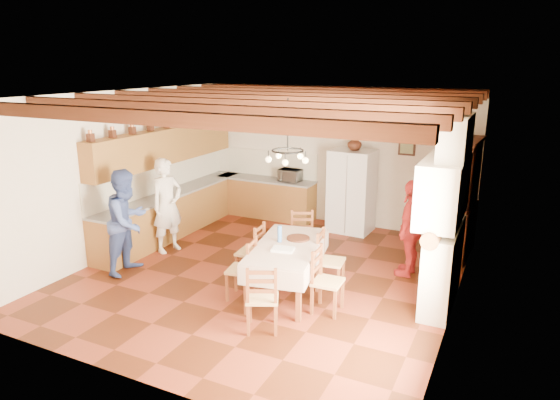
# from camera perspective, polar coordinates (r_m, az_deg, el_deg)

# --- Properties ---
(floor) EXTENTS (6.00, 6.50, 0.02)m
(floor) POSITION_cam_1_polar(r_m,az_deg,el_deg) (8.58, -1.49, -8.54)
(floor) COLOR #451C0B
(floor) RESTS_ON ground
(ceiling) EXTENTS (6.00, 6.50, 0.02)m
(ceiling) POSITION_cam_1_polar(r_m,az_deg,el_deg) (7.85, -1.65, 12.03)
(ceiling) COLOR white
(ceiling) RESTS_ON ground
(wall_back) EXTENTS (6.00, 0.02, 3.00)m
(wall_back) POSITION_cam_1_polar(r_m,az_deg,el_deg) (11.01, 6.30, 5.03)
(wall_back) COLOR beige
(wall_back) RESTS_ON ground
(wall_front) EXTENTS (6.00, 0.02, 3.00)m
(wall_front) POSITION_cam_1_polar(r_m,az_deg,el_deg) (5.54, -17.39, -6.28)
(wall_front) COLOR beige
(wall_front) RESTS_ON ground
(wall_left) EXTENTS (0.02, 6.50, 3.00)m
(wall_left) POSITION_cam_1_polar(r_m,az_deg,el_deg) (9.81, -17.40, 3.11)
(wall_left) COLOR beige
(wall_left) RESTS_ON ground
(wall_right) EXTENTS (0.02, 6.50, 3.00)m
(wall_right) POSITION_cam_1_polar(r_m,az_deg,el_deg) (7.25, 20.06, -1.36)
(wall_right) COLOR beige
(wall_right) RESTS_ON ground
(ceiling_beams) EXTENTS (6.00, 6.30, 0.16)m
(ceiling_beams) POSITION_cam_1_polar(r_m,az_deg,el_deg) (7.85, -1.64, 11.30)
(ceiling_beams) COLOR #3C1B0C
(ceiling_beams) RESTS_ON ground
(lower_cabinets_left) EXTENTS (0.60, 4.30, 0.86)m
(lower_cabinets_left) POSITION_cam_1_polar(r_m,az_deg,el_deg) (10.64, -11.89, -1.52)
(lower_cabinets_left) COLOR brown
(lower_cabinets_left) RESTS_ON ground
(lower_cabinets_back) EXTENTS (2.30, 0.60, 0.86)m
(lower_cabinets_back) POSITION_cam_1_polar(r_m,az_deg,el_deg) (11.58, -1.62, 0.21)
(lower_cabinets_back) COLOR brown
(lower_cabinets_back) RESTS_ON ground
(countertop_left) EXTENTS (0.62, 4.30, 0.04)m
(countertop_left) POSITION_cam_1_polar(r_m,az_deg,el_deg) (10.52, -12.02, 0.83)
(countertop_left) COLOR slate
(countertop_left) RESTS_ON lower_cabinets_left
(countertop_back) EXTENTS (2.34, 0.62, 0.04)m
(countertop_back) POSITION_cam_1_polar(r_m,az_deg,el_deg) (11.47, -1.63, 2.38)
(countertop_back) COLOR slate
(countertop_back) RESTS_ON lower_cabinets_back
(backsplash_left) EXTENTS (0.03, 4.30, 0.60)m
(backsplash_left) POSITION_cam_1_polar(r_m,az_deg,el_deg) (10.62, -13.34, 2.66)
(backsplash_left) COLOR beige
(backsplash_left) RESTS_ON ground
(backsplash_back) EXTENTS (2.30, 0.03, 0.60)m
(backsplash_back) POSITION_cam_1_polar(r_m,az_deg,el_deg) (11.65, -1.00, 4.20)
(backsplash_back) COLOR beige
(backsplash_back) RESTS_ON ground
(upper_cabinets) EXTENTS (0.35, 4.20, 0.70)m
(upper_cabinets) POSITION_cam_1_polar(r_m,az_deg,el_deg) (10.40, -12.87, 6.08)
(upper_cabinets) COLOR brown
(upper_cabinets) RESTS_ON ground
(fireplace) EXTENTS (0.56, 1.60, 2.80)m
(fireplace) POSITION_cam_1_polar(r_m,az_deg,el_deg) (7.50, 17.97, -1.42)
(fireplace) COLOR beige
(fireplace) RESTS_ON ground
(wall_picture) EXTENTS (0.34, 0.03, 0.42)m
(wall_picture) POSITION_cam_1_polar(r_m,az_deg,el_deg) (10.51, 14.31, 6.09)
(wall_picture) COLOR black
(wall_picture) RESTS_ON ground
(refrigerator) EXTENTS (0.91, 0.77, 1.74)m
(refrigerator) POSITION_cam_1_polar(r_m,az_deg,el_deg) (10.57, 8.19, 1.02)
(refrigerator) COLOR white
(refrigerator) RESTS_ON floor
(hutch) EXTENTS (0.60, 1.24, 2.18)m
(hutch) POSITION_cam_1_polar(r_m,az_deg,el_deg) (9.62, 19.87, 0.15)
(hutch) COLOR #3B1B0C
(hutch) RESTS_ON floor
(dining_table) EXTENTS (1.25, 1.97, 0.80)m
(dining_table) POSITION_cam_1_polar(r_m,az_deg,el_deg) (7.64, 0.83, -5.74)
(dining_table) COLOR beige
(dining_table) RESTS_ON floor
(chandelier) EXTENTS (0.47, 0.47, 0.03)m
(chandelier) POSITION_cam_1_polar(r_m,az_deg,el_deg) (7.23, 0.88, 5.66)
(chandelier) COLOR black
(chandelier) RESTS_ON ground
(chair_left_near) EXTENTS (0.46, 0.48, 0.96)m
(chair_left_near) POSITION_cam_1_polar(r_m,az_deg,el_deg) (7.61, -4.42, -7.80)
(chair_left_near) COLOR brown
(chair_left_near) RESTS_ON floor
(chair_left_far) EXTENTS (0.43, 0.45, 0.96)m
(chair_left_far) POSITION_cam_1_polar(r_m,az_deg,el_deg) (8.26, -3.41, -5.86)
(chair_left_far) COLOR brown
(chair_left_far) RESTS_ON floor
(chair_right_near) EXTENTS (0.42, 0.44, 0.96)m
(chair_right_near) POSITION_cam_1_polar(r_m,az_deg,el_deg) (7.22, 5.48, -9.17)
(chair_right_near) COLOR brown
(chair_right_near) RESTS_ON floor
(chair_right_far) EXTENTS (0.45, 0.47, 0.96)m
(chair_right_far) POSITION_cam_1_polar(r_m,az_deg,el_deg) (7.93, 5.82, -6.86)
(chair_right_far) COLOR brown
(chair_right_far) RESTS_ON floor
(chair_end_near) EXTENTS (0.55, 0.54, 0.96)m
(chair_end_near) POSITION_cam_1_polar(r_m,az_deg,el_deg) (6.74, -2.03, -10.98)
(chair_end_near) COLOR brown
(chair_end_near) RESTS_ON floor
(chair_end_far) EXTENTS (0.55, 0.54, 0.96)m
(chair_end_far) POSITION_cam_1_polar(r_m,az_deg,el_deg) (8.82, 2.54, -4.42)
(chair_end_far) COLOR brown
(chair_end_far) RESTS_ON floor
(person_man) EXTENTS (0.59, 0.74, 1.79)m
(person_man) POSITION_cam_1_polar(r_m,az_deg,el_deg) (9.56, -12.77, -0.60)
(person_man) COLOR white
(person_man) RESTS_ON floor
(person_woman_blue) EXTENTS (0.73, 0.91, 1.79)m
(person_woman_blue) POSITION_cam_1_polar(r_m,az_deg,el_deg) (8.78, -17.00, -2.35)
(person_woman_blue) COLOR #3E5397
(person_woman_blue) RESTS_ON floor
(person_woman_red) EXTENTS (0.50, 1.00, 1.65)m
(person_woman_red) POSITION_cam_1_polar(r_m,az_deg,el_deg) (8.57, 14.73, -3.12)
(person_woman_red) COLOR red
(person_woman_red) RESTS_ON floor
(microwave) EXTENTS (0.51, 0.36, 0.27)m
(microwave) POSITION_cam_1_polar(r_m,az_deg,el_deg) (11.17, 1.17, 2.84)
(microwave) COLOR silver
(microwave) RESTS_ON countertop_back
(fridge_vase) EXTENTS (0.34, 0.34, 0.30)m
(fridge_vase) POSITION_cam_1_polar(r_m,az_deg,el_deg) (10.36, 8.53, 6.47)
(fridge_vase) COLOR #3B1B0C
(fridge_vase) RESTS_ON refrigerator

